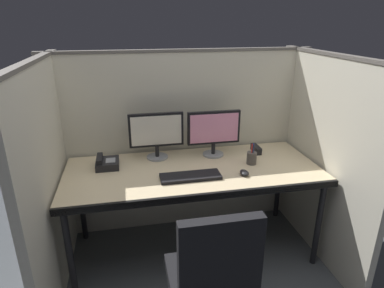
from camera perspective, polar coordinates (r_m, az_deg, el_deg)
name	(u,v)px	position (r m, az deg, el deg)	size (l,w,h in m)	color
ground_plane	(201,275)	(2.66, 1.62, -21.64)	(8.00, 8.00, 0.00)	#4C5156
cubicle_partition_rear	(183,142)	(2.88, -1.57, 0.32)	(2.21, 0.06, 1.57)	beige
cubicle_partition_left	(50,181)	(2.40, -23.34, -5.87)	(0.06, 1.41, 1.57)	beige
cubicle_partition_right	(321,157)	(2.75, 21.42, -2.16)	(0.06, 1.41, 1.57)	beige
desk	(194,175)	(2.50, 0.29, -5.41)	(1.90, 0.80, 0.74)	beige
monitor_left	(156,133)	(2.62, -6.17, 1.96)	(0.43, 0.17, 0.37)	gray
monitor_right	(214,130)	(2.66, 3.78, 2.37)	(0.43, 0.17, 0.37)	gray
keyboard_main	(190,176)	(2.35, -0.26, -5.61)	(0.43, 0.15, 0.02)	black
computer_mouse	(244,173)	(2.42, 9.01, -4.92)	(0.06, 0.10, 0.04)	black
pen_cup	(252,158)	(2.60, 10.26, -2.37)	(0.08, 0.08, 0.17)	#4C4742
desk_phone	(107,163)	(2.59, -14.50, -3.19)	(0.17, 0.19, 0.09)	black
red_stapler	(256,149)	(2.84, 10.99, -0.85)	(0.04, 0.15, 0.06)	black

